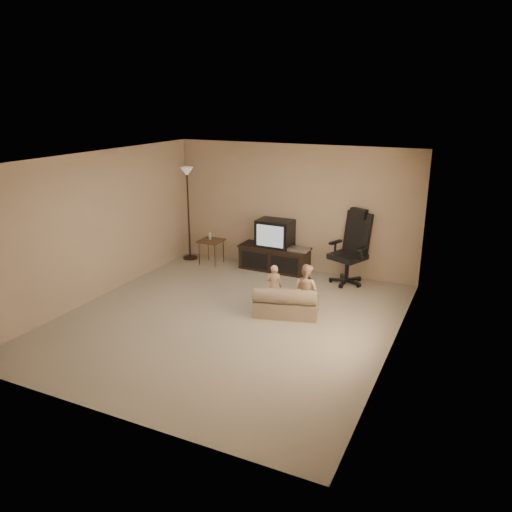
{
  "coord_description": "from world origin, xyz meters",
  "views": [
    {
      "loc": [
        3.45,
        -6.32,
        3.34
      ],
      "look_at": [
        0.2,
        0.6,
        0.9
      ],
      "focal_mm": 35.0,
      "sensor_mm": 36.0,
      "label": 1
    }
  ],
  "objects_px": {
    "toddler_right": "(306,290)",
    "office_chair": "(350,257)",
    "side_table": "(211,241)",
    "floor_lamp": "(188,193)",
    "tv_stand": "(275,250)",
    "child_sofa": "(285,303)",
    "toddler_left": "(274,286)"
  },
  "relations": [
    {
      "from": "toddler_left",
      "to": "side_table",
      "type": "bearing_deg",
      "value": -51.9
    },
    {
      "from": "toddler_right",
      "to": "office_chair",
      "type": "bearing_deg",
      "value": -82.75
    },
    {
      "from": "floor_lamp",
      "to": "toddler_left",
      "type": "height_order",
      "value": "floor_lamp"
    },
    {
      "from": "tv_stand",
      "to": "toddler_left",
      "type": "relative_size",
      "value": 1.98
    },
    {
      "from": "tv_stand",
      "to": "office_chair",
      "type": "bearing_deg",
      "value": -1.22
    },
    {
      "from": "toddler_left",
      "to": "office_chair",
      "type": "bearing_deg",
      "value": -132.04
    },
    {
      "from": "office_chair",
      "to": "toddler_right",
      "type": "distance_m",
      "value": 1.75
    },
    {
      "from": "side_table",
      "to": "toddler_right",
      "type": "height_order",
      "value": "toddler_right"
    },
    {
      "from": "floor_lamp",
      "to": "toddler_left",
      "type": "xyz_separation_m",
      "value": [
        2.68,
        -1.64,
        -1.07
      ]
    },
    {
      "from": "office_chair",
      "to": "child_sofa",
      "type": "bearing_deg",
      "value": -83.2
    },
    {
      "from": "office_chair",
      "to": "child_sofa",
      "type": "height_order",
      "value": "office_chair"
    },
    {
      "from": "side_table",
      "to": "child_sofa",
      "type": "height_order",
      "value": "side_table"
    },
    {
      "from": "floor_lamp",
      "to": "tv_stand",
      "type": "bearing_deg",
      "value": 2.57
    },
    {
      "from": "tv_stand",
      "to": "floor_lamp",
      "type": "bearing_deg",
      "value": -176.47
    },
    {
      "from": "tv_stand",
      "to": "child_sofa",
      "type": "bearing_deg",
      "value": -61.45
    },
    {
      "from": "side_table",
      "to": "toddler_left",
      "type": "height_order",
      "value": "toddler_left"
    },
    {
      "from": "office_chair",
      "to": "floor_lamp",
      "type": "bearing_deg",
      "value": -157.08
    },
    {
      "from": "child_sofa",
      "to": "floor_lamp",
      "type": "bearing_deg",
      "value": 132.56
    },
    {
      "from": "floor_lamp",
      "to": "child_sofa",
      "type": "xyz_separation_m",
      "value": [
        2.98,
        -1.87,
        -1.23
      ]
    },
    {
      "from": "tv_stand",
      "to": "child_sofa",
      "type": "relative_size",
      "value": 1.29
    },
    {
      "from": "office_chair",
      "to": "side_table",
      "type": "xyz_separation_m",
      "value": [
        -2.92,
        -0.13,
        -0.01
      ]
    },
    {
      "from": "tv_stand",
      "to": "floor_lamp",
      "type": "distance_m",
      "value": 2.2
    },
    {
      "from": "side_table",
      "to": "toddler_left",
      "type": "bearing_deg",
      "value": -36.44
    },
    {
      "from": "toddler_right",
      "to": "floor_lamp",
      "type": "bearing_deg",
      "value": -11.7
    },
    {
      "from": "side_table",
      "to": "toddler_right",
      "type": "distance_m",
      "value": 3.1
    },
    {
      "from": "side_table",
      "to": "floor_lamp",
      "type": "relative_size",
      "value": 0.35
    },
    {
      "from": "child_sofa",
      "to": "office_chair",
      "type": "bearing_deg",
      "value": 59.08
    },
    {
      "from": "side_table",
      "to": "toddler_left",
      "type": "relative_size",
      "value": 0.94
    },
    {
      "from": "tv_stand",
      "to": "toddler_left",
      "type": "distance_m",
      "value": 1.87
    },
    {
      "from": "child_sofa",
      "to": "side_table",
      "type": "bearing_deg",
      "value": 128.15
    },
    {
      "from": "tv_stand",
      "to": "office_chair",
      "type": "distance_m",
      "value": 1.56
    },
    {
      "from": "child_sofa",
      "to": "toddler_left",
      "type": "xyz_separation_m",
      "value": [
        -0.3,
        0.23,
        0.17
      ]
    }
  ]
}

